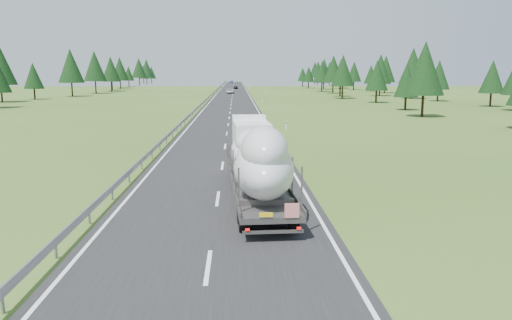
{
  "coord_description": "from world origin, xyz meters",
  "views": [
    {
      "loc": [
        0.96,
        -24.66,
        6.38
      ],
      "look_at": [
        1.98,
        0.79,
        1.86
      ],
      "focal_mm": 35.0,
      "sensor_mm": 36.0,
      "label": 1
    }
  ],
  "objects_px": {
    "distant_car_dark": "(236,87)",
    "distant_car_blue": "(231,82)",
    "highway_sign": "(266,94)",
    "boat_truck": "(256,154)",
    "distant_van": "(230,91)"
  },
  "relations": [
    {
      "from": "highway_sign",
      "to": "distant_van",
      "type": "relative_size",
      "value": 0.52
    },
    {
      "from": "boat_truck",
      "to": "distant_van",
      "type": "relative_size",
      "value": 3.61
    },
    {
      "from": "distant_car_dark",
      "to": "boat_truck",
      "type": "bearing_deg",
      "value": -95.24
    },
    {
      "from": "highway_sign",
      "to": "distant_car_dark",
      "type": "height_order",
      "value": "highway_sign"
    },
    {
      "from": "highway_sign",
      "to": "distant_car_blue",
      "type": "xyz_separation_m",
      "value": [
        -8.68,
        181.08,
        -1.08
      ]
    },
    {
      "from": "highway_sign",
      "to": "distant_van",
      "type": "bearing_deg",
      "value": 100.4
    },
    {
      "from": "distant_car_dark",
      "to": "distant_car_blue",
      "type": "height_order",
      "value": "distant_car_blue"
    },
    {
      "from": "highway_sign",
      "to": "boat_truck",
      "type": "height_order",
      "value": "boat_truck"
    },
    {
      "from": "boat_truck",
      "to": "distant_car_dark",
      "type": "bearing_deg",
      "value": 90.39
    },
    {
      "from": "distant_car_dark",
      "to": "distant_car_blue",
      "type": "distance_m",
      "value": 98.1
    },
    {
      "from": "highway_sign",
      "to": "distant_car_blue",
      "type": "bearing_deg",
      "value": 92.75
    },
    {
      "from": "highway_sign",
      "to": "distant_car_dark",
      "type": "distance_m",
      "value": 83.26
    },
    {
      "from": "distant_van",
      "to": "distant_car_dark",
      "type": "distance_m",
      "value": 39.44
    },
    {
      "from": "boat_truck",
      "to": "distant_car_blue",
      "type": "distance_m",
      "value": 259.91
    },
    {
      "from": "highway_sign",
      "to": "boat_truck",
      "type": "distance_m",
      "value": 78.97
    }
  ]
}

